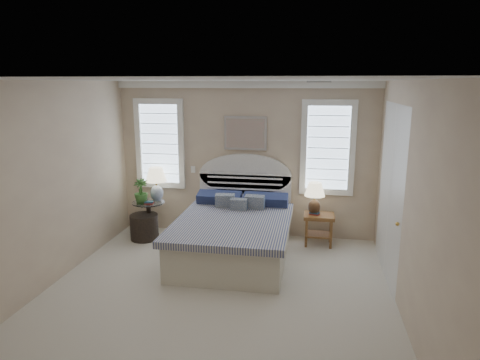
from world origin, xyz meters
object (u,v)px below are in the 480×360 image
object	(u,v)px
side_table_left	(149,215)
lamp_right	(315,195)
bed	(235,232)
lamp_left	(156,180)
floor_pot	(144,227)
nightstand_right	(319,223)

from	to	relation	value
side_table_left	lamp_right	distance (m)	2.90
lamp_right	bed	bearing A→B (deg)	-150.00
side_table_left	lamp_left	distance (m)	0.63
side_table_left	lamp_left	xyz separation A→B (m)	(0.12, 0.13, 0.61)
side_table_left	floor_pot	world-z (taller)	side_table_left
nightstand_right	floor_pot	xyz separation A→B (m)	(-2.99, -0.24, -0.17)
lamp_right	lamp_left	bearing A→B (deg)	179.62
floor_pot	lamp_left	bearing A→B (deg)	60.53
lamp_left	lamp_right	xyz separation A→B (m)	(2.75, -0.02, -0.13)
floor_pot	lamp_left	distance (m)	0.84
floor_pot	lamp_right	xyz separation A→B (m)	(2.90, 0.25, 0.64)
nightstand_right	lamp_left	world-z (taller)	lamp_left
floor_pot	lamp_right	bearing A→B (deg)	4.97
nightstand_right	floor_pot	world-z (taller)	nightstand_right
bed	lamp_left	world-z (taller)	bed
floor_pot	lamp_right	distance (m)	2.98
nightstand_right	lamp_left	xyz separation A→B (m)	(-2.83, 0.03, 0.61)
side_table_left	lamp_right	bearing A→B (deg)	2.15
nightstand_right	lamp_right	xyz separation A→B (m)	(-0.09, 0.01, 0.48)
nightstand_right	lamp_right	world-z (taller)	lamp_right
nightstand_right	side_table_left	bearing A→B (deg)	-178.06
bed	side_table_left	xyz separation A→B (m)	(-1.65, 0.59, 0.00)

